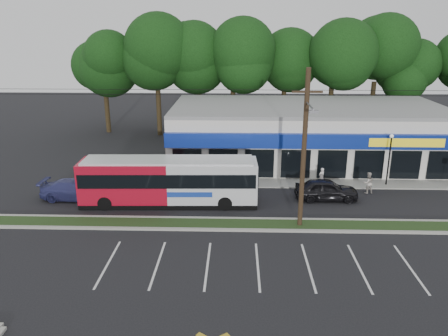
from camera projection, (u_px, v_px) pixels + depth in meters
ground at (253, 232)px, 27.20m from camera, size 120.00×120.00×0.00m
grass_strip at (253, 225)px, 28.13m from camera, size 40.00×1.60×0.12m
curb_south at (253, 230)px, 27.32m from camera, size 40.00×0.25×0.14m
curb_north at (252, 219)px, 28.94m from camera, size 40.00×0.25×0.14m
sidewalk at (311, 183)px, 35.60m from camera, size 32.00×2.20×0.10m
strip_mall at (306, 133)px, 41.36m from camera, size 25.00×12.55×5.30m
utility_pole at (302, 145)px, 26.33m from camera, size 50.00×2.77×10.00m
lamp_post at (390, 154)px, 34.43m from camera, size 0.30×0.30×4.25m
tree_line at (283, 62)px, 49.22m from camera, size 46.76×6.76×11.83m
metrobus at (169, 180)px, 31.10m from camera, size 12.62×3.05×3.37m
car_dark at (326, 189)px, 32.17m from camera, size 4.60×1.86×1.57m
car_silver at (135, 183)px, 33.91m from camera, size 4.34×2.26×1.36m
car_blue at (75, 190)px, 32.26m from camera, size 5.14×2.23×1.47m
pedestrian_a at (321, 177)px, 34.88m from camera, size 0.67×0.62×1.54m
pedestrian_b at (368, 183)px, 33.40m from camera, size 0.92×0.78×1.67m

